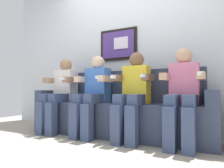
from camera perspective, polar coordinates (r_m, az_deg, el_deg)
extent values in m
plane|color=#9E9384|center=(2.62, -1.58, -15.42)|extent=(6.36, 6.36, 0.00)
cube|color=silver|center=(3.31, 5.03, 10.13)|extent=(4.90, 0.05, 2.60)
cube|color=black|center=(3.35, 1.78, 10.82)|extent=(0.63, 0.03, 0.50)
cube|color=#4C337F|center=(3.34, 1.66, 10.87)|extent=(0.55, 0.02, 0.42)
cube|color=silver|center=(3.31, 2.52, 11.27)|extent=(0.24, 0.02, 0.18)
cube|color=#333D56|center=(2.83, 1.34, -9.76)|extent=(2.22, 0.58, 0.45)
cube|color=#333D56|center=(3.00, 3.19, -0.68)|extent=(2.22, 0.14, 0.45)
cube|color=#333D56|center=(3.50, -16.36, -6.77)|extent=(0.14, 0.58, 0.62)
cube|color=#333D56|center=(2.53, 26.31, -8.54)|extent=(0.14, 0.58, 0.62)
cube|color=white|center=(3.28, -12.68, -0.48)|extent=(0.32, 0.20, 0.48)
sphere|color=#9E7556|center=(3.30, -12.64, 5.17)|extent=(0.19, 0.19, 0.19)
cube|color=#38476B|center=(3.19, -16.27, -3.64)|extent=(0.12, 0.40, 0.12)
cube|color=#38476B|center=(3.07, -13.84, -3.74)|extent=(0.12, 0.40, 0.12)
cube|color=#38476B|center=(3.07, -18.94, -9.02)|extent=(0.12, 0.12, 0.45)
cube|color=#38476B|center=(2.95, -16.50, -9.36)|extent=(0.12, 0.12, 0.45)
cube|color=#9E7556|center=(3.32, -16.52, 0.91)|extent=(0.08, 0.28, 0.08)
cube|color=#9E7556|center=(3.07, -11.42, 1.10)|extent=(0.08, 0.28, 0.08)
cube|color=white|center=(2.95, -13.37, 1.43)|extent=(0.04, 0.13, 0.04)
cube|color=#3F72CC|center=(2.93, -3.91, -0.36)|extent=(0.32, 0.20, 0.48)
sphere|color=beige|center=(2.96, -3.89, 5.95)|extent=(0.19, 0.19, 0.19)
cube|color=#38476B|center=(2.82, -7.61, -3.94)|extent=(0.12, 0.40, 0.12)
cube|color=#38476B|center=(2.72, -4.50, -4.03)|extent=(0.12, 0.40, 0.12)
cube|color=#38476B|center=(2.68, -10.14, -10.15)|extent=(0.12, 0.12, 0.45)
cube|color=#38476B|center=(2.58, -6.92, -10.50)|extent=(0.12, 0.12, 0.45)
cube|color=beige|center=(2.94, -8.28, 1.21)|extent=(0.08, 0.28, 0.08)
cube|color=beige|center=(2.74, -1.82, 1.42)|extent=(0.08, 0.28, 0.08)
cube|color=white|center=(2.60, -3.56, 1.82)|extent=(0.04, 0.13, 0.04)
cube|color=yellow|center=(2.67, 6.88, -0.20)|extent=(0.32, 0.20, 0.48)
sphere|color=brown|center=(2.70, 6.85, 6.71)|extent=(0.19, 0.19, 0.19)
cube|color=#38476B|center=(2.52, 3.37, -4.19)|extent=(0.12, 0.40, 0.12)
cube|color=#38476B|center=(2.46, 7.21, -4.25)|extent=(0.12, 0.40, 0.12)
cube|color=#38476B|center=(2.37, 1.36, -11.26)|extent=(0.12, 0.12, 0.45)
cube|color=#38476B|center=(2.30, 5.47, -11.55)|extent=(0.12, 0.12, 0.45)
cube|color=brown|center=(2.64, 2.09, 1.55)|extent=(0.08, 0.28, 0.08)
cube|color=brown|center=(2.50, 9.97, 1.77)|extent=(0.08, 0.28, 0.08)
cube|color=white|center=(2.35, 8.79, 2.24)|extent=(0.04, 0.13, 0.04)
cube|color=white|center=(2.50, 0.51, 1.97)|extent=(0.04, 0.10, 0.04)
cube|color=pink|center=(2.53, 19.43, 0.00)|extent=(0.32, 0.20, 0.48)
sphere|color=tan|center=(2.56, 19.35, 7.30)|extent=(0.19, 0.19, 0.19)
cube|color=#38476B|center=(2.35, 16.60, -4.29)|extent=(0.12, 0.40, 0.12)
cube|color=#38476B|center=(2.32, 20.98, -4.27)|extent=(0.12, 0.40, 0.12)
cube|color=#38476B|center=(2.18, 15.64, -12.02)|extent=(0.12, 0.12, 0.45)
cube|color=#38476B|center=(2.15, 20.44, -12.11)|extent=(0.12, 0.12, 0.45)
cube|color=tan|center=(2.45, 14.60, 1.88)|extent=(0.08, 0.28, 0.08)
cube|color=tan|center=(2.39, 23.51, 2.07)|extent=(0.08, 0.28, 0.08)
cube|color=white|center=(2.23, 23.21, 2.59)|extent=(0.04, 0.13, 0.04)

